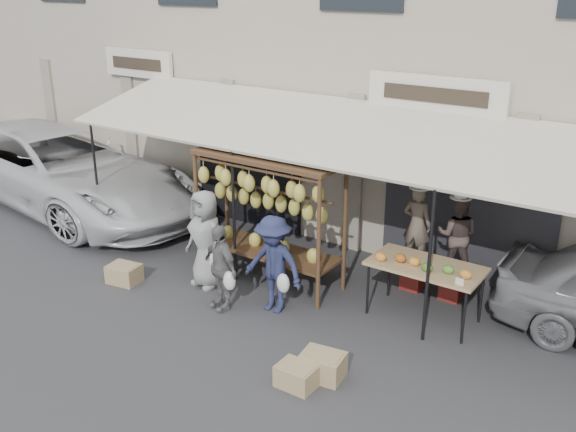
{
  "coord_description": "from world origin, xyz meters",
  "views": [
    {
      "loc": [
        5.51,
        -6.65,
        4.97
      ],
      "look_at": [
        -0.06,
        1.4,
        1.3
      ],
      "focal_mm": 40.0,
      "sensor_mm": 36.0,
      "label": 1
    }
  ],
  "objects_px": {
    "van": "(53,148)",
    "banana_rack": "(266,195)",
    "customer_right": "(273,264)",
    "crate_near_a": "(297,376)",
    "vendor_left": "(417,225)",
    "customer_mid": "(220,267)",
    "produce_table": "(425,267)",
    "crate_far": "(124,274)",
    "crate_near_b": "(323,366)",
    "customer_left": "(206,239)",
    "vendor_right": "(457,235)"
  },
  "relations": [
    {
      "from": "vendor_right",
      "to": "customer_left",
      "type": "xyz_separation_m",
      "value": [
        -3.62,
        -1.89,
        -0.28
      ]
    },
    {
      "from": "produce_table",
      "to": "vendor_left",
      "type": "relative_size",
      "value": 1.27
    },
    {
      "from": "produce_table",
      "to": "customer_mid",
      "type": "bearing_deg",
      "value": -151.9
    },
    {
      "from": "vendor_left",
      "to": "vendor_right",
      "type": "bearing_deg",
      "value": -178.66
    },
    {
      "from": "produce_table",
      "to": "customer_mid",
      "type": "height_order",
      "value": "customer_mid"
    },
    {
      "from": "vendor_left",
      "to": "vendor_right",
      "type": "height_order",
      "value": "vendor_left"
    },
    {
      "from": "customer_mid",
      "to": "crate_near_a",
      "type": "distance_m",
      "value": 2.47
    },
    {
      "from": "banana_rack",
      "to": "crate_near_a",
      "type": "bearing_deg",
      "value": -46.5
    },
    {
      "from": "crate_near_a",
      "to": "customer_left",
      "type": "bearing_deg",
      "value": 151.85
    },
    {
      "from": "produce_table",
      "to": "crate_near_a",
      "type": "relative_size",
      "value": 3.42
    },
    {
      "from": "customer_right",
      "to": "van",
      "type": "height_order",
      "value": "van"
    },
    {
      "from": "customer_left",
      "to": "crate_near_b",
      "type": "height_order",
      "value": "customer_left"
    },
    {
      "from": "customer_left",
      "to": "customer_right",
      "type": "distance_m",
      "value": 1.45
    },
    {
      "from": "customer_mid",
      "to": "crate_near_a",
      "type": "relative_size",
      "value": 2.84
    },
    {
      "from": "customer_mid",
      "to": "van",
      "type": "bearing_deg",
      "value": -178.3
    },
    {
      "from": "produce_table",
      "to": "vendor_left",
      "type": "bearing_deg",
      "value": 121.83
    },
    {
      "from": "customer_left",
      "to": "crate_near_b",
      "type": "relative_size",
      "value": 3.05
    },
    {
      "from": "customer_right",
      "to": "crate_far",
      "type": "distance_m",
      "value": 2.85
    },
    {
      "from": "banana_rack",
      "to": "customer_right",
      "type": "relative_size",
      "value": 1.65
    },
    {
      "from": "vendor_left",
      "to": "crate_near_b",
      "type": "bearing_deg",
      "value": 92.48
    },
    {
      "from": "vendor_right",
      "to": "customer_mid",
      "type": "height_order",
      "value": "vendor_right"
    },
    {
      "from": "crate_far",
      "to": "van",
      "type": "distance_m",
      "value": 5.17
    },
    {
      "from": "crate_near_a",
      "to": "crate_near_b",
      "type": "distance_m",
      "value": 0.4
    },
    {
      "from": "customer_right",
      "to": "crate_far",
      "type": "bearing_deg",
      "value": -167.33
    },
    {
      "from": "customer_mid",
      "to": "crate_near_b",
      "type": "xyz_separation_m",
      "value": [
        2.33,
        -0.69,
        -0.54
      ]
    },
    {
      "from": "customer_left",
      "to": "crate_near_b",
      "type": "distance_m",
      "value": 3.33
    },
    {
      "from": "vendor_right",
      "to": "van",
      "type": "bearing_deg",
      "value": -10.92
    },
    {
      "from": "produce_table",
      "to": "crate_near_a",
      "type": "xyz_separation_m",
      "value": [
        -0.61,
        -2.54,
        -0.72
      ]
    },
    {
      "from": "customer_right",
      "to": "crate_near_b",
      "type": "relative_size",
      "value": 2.84
    },
    {
      "from": "crate_near_a",
      "to": "van",
      "type": "bearing_deg",
      "value": 161.64
    },
    {
      "from": "vendor_right",
      "to": "van",
      "type": "distance_m",
      "value": 9.48
    },
    {
      "from": "vendor_left",
      "to": "crate_near_a",
      "type": "xyz_separation_m",
      "value": [
        -0.06,
        -3.42,
        -1.0
      ]
    },
    {
      "from": "banana_rack",
      "to": "crate_near_a",
      "type": "xyz_separation_m",
      "value": [
        2.13,
        -2.25,
        -1.43
      ]
    },
    {
      "from": "vendor_right",
      "to": "crate_far",
      "type": "height_order",
      "value": "vendor_right"
    },
    {
      "from": "banana_rack",
      "to": "crate_near_a",
      "type": "height_order",
      "value": "banana_rack"
    },
    {
      "from": "banana_rack",
      "to": "customer_left",
      "type": "relative_size",
      "value": 1.53
    },
    {
      "from": "produce_table",
      "to": "crate_near_b",
      "type": "height_order",
      "value": "produce_table"
    },
    {
      "from": "crate_near_b",
      "to": "customer_mid",
      "type": "bearing_deg",
      "value": 163.37
    },
    {
      "from": "banana_rack",
      "to": "produce_table",
      "type": "xyz_separation_m",
      "value": [
        2.74,
        0.29,
        -0.7
      ]
    },
    {
      "from": "crate_near_a",
      "to": "van",
      "type": "height_order",
      "value": "van"
    },
    {
      "from": "vendor_left",
      "to": "customer_right",
      "type": "xyz_separation_m",
      "value": [
        -1.49,
        -1.95,
        -0.36
      ]
    },
    {
      "from": "customer_left",
      "to": "crate_far",
      "type": "bearing_deg",
      "value": -138.89
    },
    {
      "from": "vendor_left",
      "to": "crate_far",
      "type": "relative_size",
      "value": 2.52
    },
    {
      "from": "produce_table",
      "to": "customer_mid",
      "type": "relative_size",
      "value": 1.21
    },
    {
      "from": "customer_right",
      "to": "van",
      "type": "bearing_deg",
      "value": 167.51
    },
    {
      "from": "van",
      "to": "customer_right",
      "type": "bearing_deg",
      "value": -93.97
    },
    {
      "from": "van",
      "to": "banana_rack",
      "type": "bearing_deg",
      "value": -88.52
    },
    {
      "from": "crate_near_a",
      "to": "customer_right",
      "type": "bearing_deg",
      "value": 134.22
    },
    {
      "from": "vendor_right",
      "to": "crate_near_a",
      "type": "bearing_deg",
      "value": 63.58
    },
    {
      "from": "produce_table",
      "to": "crate_far",
      "type": "bearing_deg",
      "value": -159.73
    }
  ]
}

